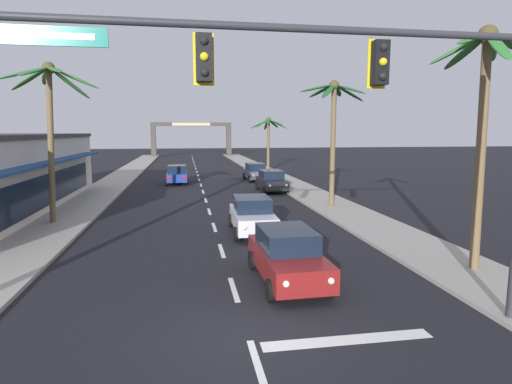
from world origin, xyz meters
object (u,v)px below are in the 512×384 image
at_px(traffic_signal_mast, 384,99).
at_px(palm_right_nearest, 485,93).
at_px(palm_right_farthest, 269,131).
at_px(sedan_parked_nearest_kerb, 256,172).
at_px(sedan_lead_at_stop_bar, 287,255).
at_px(sedan_parked_mid_kerb, 272,181).
at_px(palm_right_second, 333,115).
at_px(town_gateway_arch, 192,134).
at_px(sedan_oncoming_far, 177,174).
at_px(sedan_third_in_queue, 252,215).
at_px(palm_left_second, 49,101).

relative_size(traffic_signal_mast, palm_right_nearest, 1.48).
height_order(traffic_signal_mast, palm_right_farthest, traffic_signal_mast).
distance_m(sedan_parked_nearest_kerb, palm_right_farthest, 10.86).
bearing_deg(sedan_parked_nearest_kerb, sedan_lead_at_stop_bar, -97.48).
height_order(sedan_parked_mid_kerb, palm_right_second, palm_right_second).
bearing_deg(town_gateway_arch, palm_right_second, -82.17).
relative_size(traffic_signal_mast, palm_right_farthest, 1.85).
bearing_deg(traffic_signal_mast, palm_right_second, 73.79).
bearing_deg(sedan_parked_mid_kerb, palm_right_nearest, -82.10).
distance_m(sedan_lead_at_stop_bar, sedan_oncoming_far, 26.39).
height_order(sedan_parked_mid_kerb, palm_right_nearest, palm_right_nearest).
relative_size(palm_right_nearest, palm_right_farthest, 1.26).
bearing_deg(sedan_parked_mid_kerb, sedan_oncoming_far, 138.93).
bearing_deg(sedan_oncoming_far, sedan_third_in_queue, -79.11).
bearing_deg(sedan_parked_nearest_kerb, palm_left_second, -127.23).
height_order(sedan_parked_nearest_kerb, palm_left_second, palm_left_second).
bearing_deg(palm_right_second, sedan_third_in_queue, -136.29).
xyz_separation_m(traffic_signal_mast, town_gateway_arch, (-2.93, 70.86, -1.26)).
height_order(sedan_lead_at_stop_bar, town_gateway_arch, town_gateway_arch).
bearing_deg(sedan_parked_nearest_kerb, sedan_parked_mid_kerb, -89.98).
xyz_separation_m(traffic_signal_mast, palm_right_second, (4.62, 15.91, 0.30)).
bearing_deg(sedan_oncoming_far, sedan_lead_at_stop_bar, -81.66).
bearing_deg(sedan_parked_nearest_kerb, palm_right_farthest, 71.63).
xyz_separation_m(sedan_oncoming_far, palm_left_second, (-5.76, -16.23, 5.34)).
xyz_separation_m(traffic_signal_mast, palm_right_farthest, (5.58, 40.55, -0.65)).
relative_size(traffic_signal_mast, town_gateway_arch, 0.80).
distance_m(sedan_parked_mid_kerb, palm_right_second, 9.20).
xyz_separation_m(sedan_third_in_queue, town_gateway_arch, (-1.68, 60.56, 3.30)).
relative_size(palm_right_second, palm_right_farthest, 1.22).
bearing_deg(traffic_signal_mast, sedan_parked_mid_kerb, 84.16).
xyz_separation_m(sedan_lead_at_stop_bar, sedan_parked_mid_kerb, (3.58, 19.66, 0.00)).
distance_m(traffic_signal_mast, sedan_parked_nearest_kerb, 31.36).
bearing_deg(palm_right_second, sedan_parked_mid_kerb, 106.57).
distance_m(sedan_lead_at_stop_bar, palm_right_farthest, 37.63).
height_order(traffic_signal_mast, sedan_lead_at_stop_bar, traffic_signal_mast).
xyz_separation_m(sedan_third_in_queue, palm_left_second, (-9.52, 3.32, 5.34)).
distance_m(traffic_signal_mast, palm_right_nearest, 6.26).
bearing_deg(palm_right_nearest, palm_right_second, 92.44).
relative_size(sedan_third_in_queue, sedan_oncoming_far, 1.00).
distance_m(sedan_oncoming_far, palm_right_nearest, 28.67).
height_order(sedan_lead_at_stop_bar, palm_right_nearest, palm_right_nearest).
height_order(sedan_lead_at_stop_bar, sedan_oncoming_far, same).
distance_m(sedan_parked_mid_kerb, palm_right_nearest, 20.70).
bearing_deg(palm_left_second, sedan_parked_mid_kerb, 36.63).
xyz_separation_m(sedan_third_in_queue, sedan_parked_mid_kerb, (3.64, 13.11, 0.00)).
relative_size(palm_left_second, palm_right_second, 1.04).
xyz_separation_m(sedan_oncoming_far, sedan_parked_nearest_kerb, (7.40, 1.08, 0.00)).
xyz_separation_m(traffic_signal_mast, sedan_parked_mid_kerb, (2.39, 23.40, -4.55)).
height_order(traffic_signal_mast, palm_right_second, palm_right_second).
distance_m(sedan_oncoming_far, palm_right_farthest, 15.55).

